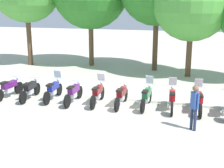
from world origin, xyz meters
The scene contains 12 objects.
ground_plane centered at (0.00, 0.00, 0.00)m, with size 80.00×80.00×0.00m, color #BCB7A8.
motorcycle_0 centered at (-5.21, -0.19, 0.50)m, with size 0.62×2.19×0.99m.
motorcycle_1 centered at (-4.06, -0.13, 0.50)m, with size 0.62×2.19×0.99m.
motorcycle_2 centered at (-2.90, 0.08, 0.52)m, with size 0.62×2.19×1.37m.
motorcycle_3 centered at (-1.74, -0.11, 0.50)m, with size 0.62×2.19×0.99m.
motorcycle_4 centered at (-0.58, 0.06, 0.52)m, with size 0.62×2.19×1.37m.
motorcycle_5 centered at (0.58, 0.07, 0.50)m, with size 0.62×2.19×0.99m.
motorcycle_6 centered at (1.74, 0.18, 0.52)m, with size 0.62×2.19×1.37m.
motorcycle_7 centered at (2.89, 0.15, 0.52)m, with size 0.62×2.19×1.37m.
motorcycle_8 centered at (4.05, 0.18, 0.52)m, with size 0.62×2.19×1.37m.
person_0 centered at (3.87, -1.97, 1.04)m, with size 0.35×0.33×1.76m.
tree_3 centered at (3.33, 6.97, 4.72)m, with size 4.89×4.89×7.18m.
Camera 1 is at (3.83, -13.26, 4.70)m, focal length 49.46 mm.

